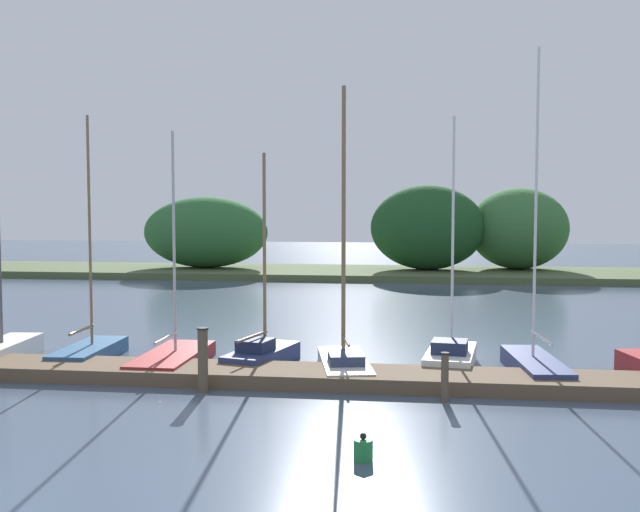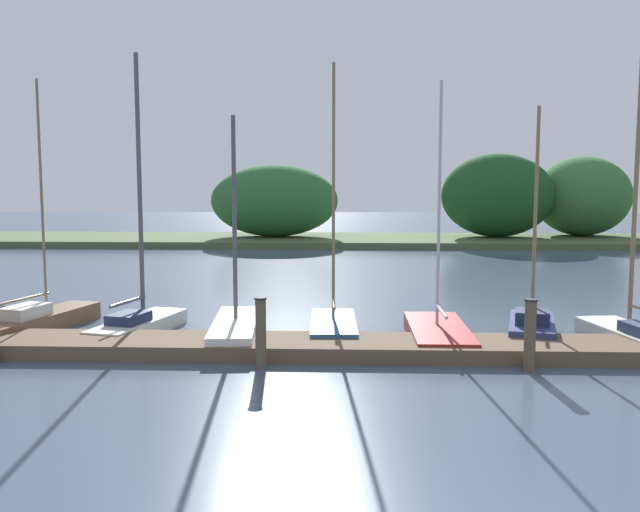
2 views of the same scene
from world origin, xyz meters
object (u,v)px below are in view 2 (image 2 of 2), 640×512
object	(u,v)px
sailboat_6	(437,331)
mooring_piling_3	(530,335)
sailboat_7	(532,325)
sailboat_8	(633,330)
sailboat_4	(236,327)
sailboat_2	(42,319)
sailboat_3	(140,318)
mooring_piling_2	(261,333)
sailboat_5	(333,325)

from	to	relation	value
sailboat_6	mooring_piling_3	distance (m)	3.12
sailboat_7	sailboat_8	xyz separation A→B (m)	(2.29, -0.55, 0.02)
sailboat_4	mooring_piling_3	xyz separation A→B (m)	(6.66, -2.53, 0.44)
mooring_piling_3	sailboat_6	bearing A→B (deg)	121.30
sailboat_2	sailboat_4	distance (m)	5.43
sailboat_3	mooring_piling_3	size ratio (longest dim) A/B	4.71
sailboat_3	sailboat_6	size ratio (longest dim) A/B	1.13
sailboat_2	mooring_piling_2	world-z (taller)	sailboat_2
sailboat_8	sailboat_4	bearing A→B (deg)	77.82
sailboat_6	sailboat_8	distance (m)	4.72
sailboat_2	sailboat_4	size ratio (longest dim) A/B	1.19
mooring_piling_2	sailboat_4	bearing A→B (deg)	110.55
sailboat_4	mooring_piling_3	size ratio (longest dim) A/B	3.65
sailboat_2	mooring_piling_2	distance (m)	7.24
sailboat_4	mooring_piling_3	bearing A→B (deg)	-115.61
sailboat_2	mooring_piling_2	bearing A→B (deg)	-104.52
sailboat_6	mooring_piling_3	world-z (taller)	sailboat_6
sailboat_2	sailboat_3	size ratio (longest dim) A/B	0.92
sailboat_2	mooring_piling_2	xyz separation A→B (m)	(6.33, -3.48, 0.45)
sailboat_3	mooring_piling_2	distance (m)	4.86
sailboat_3	sailboat_8	world-z (taller)	sailboat_8
mooring_piling_2	sailboat_2	bearing A→B (deg)	151.22
sailboat_3	sailboat_5	size ratio (longest dim) A/B	1.04
sailboat_4	sailboat_5	size ratio (longest dim) A/B	0.81
sailboat_5	sailboat_2	bearing A→B (deg)	85.54
sailboat_7	mooring_piling_3	distance (m)	3.08
sailboat_7	mooring_piling_2	distance (m)	7.18
sailboat_5	mooring_piling_3	world-z (taller)	sailboat_5
sailboat_3	mooring_piling_2	size ratio (longest dim) A/B	4.69
sailboat_8	sailboat_2	bearing A→B (deg)	74.76
sailboat_2	sailboat_6	world-z (taller)	sailboat_2
sailboat_5	mooring_piling_2	distance (m)	3.50
sailboat_2	sailboat_5	bearing A→B (deg)	-78.23
sailboat_6	sailboat_7	bearing A→B (deg)	-82.68
sailboat_3	sailboat_7	distance (m)	10.11
sailboat_4	sailboat_6	bearing A→B (deg)	-93.71
sailboat_3	mooring_piling_3	world-z (taller)	sailboat_3
sailboat_6	sailboat_5	bearing A→B (deg)	80.23
sailboat_6	sailboat_8	size ratio (longest dim) A/B	0.86
sailboat_2	mooring_piling_2	size ratio (longest dim) A/B	4.31
sailboat_5	sailboat_6	size ratio (longest dim) A/B	1.08
sailboat_3	sailboat_4	bearing A→B (deg)	-89.55
sailboat_2	sailboat_3	bearing A→B (deg)	-80.74
sailboat_3	sailboat_7	size ratio (longest dim) A/B	1.24
sailboat_3	mooring_piling_2	bearing A→B (deg)	-117.68
sailboat_5	mooring_piling_2	xyz separation A→B (m)	(-1.48, -3.14, 0.48)
sailboat_2	sailboat_7	xyz separation A→B (m)	(12.84, -0.48, 0.03)
sailboat_3	mooring_piling_3	bearing A→B (deg)	-94.58
mooring_piling_2	sailboat_3	bearing A→B (deg)	138.04
sailboat_8	mooring_piling_2	size ratio (longest dim) A/B	4.86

